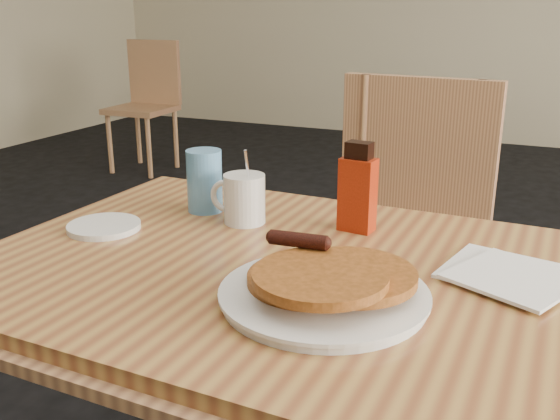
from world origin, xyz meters
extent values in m
cube|color=#A7773B|center=(0.03, 0.04, 0.73)|extent=(1.19, 0.81, 0.04)
cube|color=tan|center=(0.03, 0.04, 0.71)|extent=(1.23, 0.85, 0.02)
cube|color=tan|center=(0.03, 0.68, 0.48)|extent=(0.48, 0.48, 0.04)
cube|color=tan|center=(0.03, 0.88, 0.75)|extent=(0.45, 0.08, 0.49)
cylinder|color=tan|center=(-0.15, 0.49, 0.23)|extent=(0.04, 0.04, 0.46)
cylinder|color=tan|center=(0.22, 0.86, 0.23)|extent=(0.04, 0.04, 0.46)
cube|color=tan|center=(-2.41, 2.88, 0.46)|extent=(0.44, 0.44, 0.04)
cube|color=tan|center=(-2.41, 3.07, 0.71)|extent=(0.43, 0.06, 0.47)
cylinder|color=tan|center=(-2.58, 2.71, 0.22)|extent=(0.04, 0.04, 0.44)
cylinder|color=tan|center=(-2.24, 3.05, 0.22)|extent=(0.04, 0.04, 0.44)
cylinder|color=silver|center=(0.10, -0.07, 0.76)|extent=(0.31, 0.31, 0.02)
cylinder|color=silver|center=(0.10, -0.07, 0.77)|extent=(0.32, 0.32, 0.01)
cylinder|color=#9F5321|center=(0.07, -0.05, 0.78)|extent=(0.20, 0.20, 0.01)
cylinder|color=#9F5321|center=(0.14, -0.05, 0.79)|extent=(0.20, 0.20, 0.01)
cylinder|color=#9F5321|center=(0.11, -0.10, 0.81)|extent=(0.20, 0.20, 0.01)
cylinder|color=#320E08|center=(0.04, -0.03, 0.83)|extent=(0.10, 0.03, 0.02)
cylinder|color=silver|center=(-0.17, 0.21, 0.80)|extent=(0.09, 0.09, 0.10)
torus|color=silver|center=(-0.22, 0.21, 0.80)|extent=(0.07, 0.01, 0.07)
cylinder|color=black|center=(-0.17, 0.21, 0.84)|extent=(0.08, 0.08, 0.01)
cylinder|color=silver|center=(-0.16, 0.21, 0.84)|extent=(0.01, 0.05, 0.15)
cube|color=maroon|center=(0.05, 0.26, 0.82)|extent=(0.07, 0.05, 0.15)
cube|color=black|center=(0.05, 0.26, 0.91)|extent=(0.05, 0.04, 0.03)
cube|color=silver|center=(0.34, 0.15, 0.75)|extent=(0.21, 0.21, 0.01)
cube|color=silver|center=(0.36, 0.12, 0.76)|extent=(0.23, 0.23, 0.01)
cylinder|color=#5491C6|center=(-0.29, 0.24, 0.82)|extent=(0.08, 0.08, 0.13)
cylinder|color=silver|center=(-0.41, 0.05, 0.76)|extent=(0.15, 0.15, 0.01)
camera|label=1|loc=(0.39, -0.88, 1.17)|focal=40.00mm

